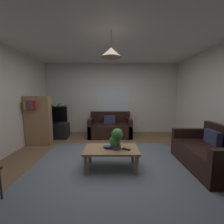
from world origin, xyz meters
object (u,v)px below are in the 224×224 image
object	(u,v)px
couch_right_side	(212,155)
book_on_table_0	(109,148)
coffee_table	(112,152)
tv_stand	(55,130)
book_on_table_1	(108,147)
potted_plant_on_table	(117,139)
remote_on_table_0	(127,149)
tv	(54,115)
couch_under_window	(111,128)
pendant_lamp	(112,52)
potted_palm_corner	(57,119)
bookshelf_corner	(39,120)

from	to	relation	value
couch_right_side	book_on_table_0	size ratio (longest dim) A/B	12.26
coffee_table	tv_stand	size ratio (longest dim) A/B	1.15
book_on_table_1	potted_plant_on_table	world-z (taller)	potted_plant_on_table
book_on_table_1	tv_stand	bearing A→B (deg)	133.00
couch_right_side	remote_on_table_0	bearing A→B (deg)	-87.14
coffee_table	potted_plant_on_table	size ratio (longest dim) A/B	2.56
couch_right_side	tv	size ratio (longest dim) A/B	1.56
coffee_table	tv_stand	world-z (taller)	tv_stand
potted_plant_on_table	book_on_table_1	bearing A→B (deg)	171.47
remote_on_table_0	tv_stand	xyz separation A→B (m)	(-2.18, 2.03, -0.17)
coffee_table	book_on_table_0	distance (m)	0.10
book_on_table_1	remote_on_table_0	world-z (taller)	book_on_table_1
tv_stand	tv	world-z (taller)	tv
couch_under_window	tv	distance (m)	1.94
pendant_lamp	potted_plant_on_table	bearing A→B (deg)	-18.54
book_on_table_1	coffee_table	bearing A→B (deg)	5.27
remote_on_table_0	pendant_lamp	bearing A→B (deg)	107.97
couch_under_window	coffee_table	distance (m)	2.21
couch_right_side	pendant_lamp	bearing A→B (deg)	-89.62
couch_right_side	potted_palm_corner	size ratio (longest dim) A/B	1.10
couch_right_side	potted_plant_on_table	distance (m)	1.89
couch_right_side	coffee_table	xyz separation A→B (m)	(-1.95, -0.01, 0.07)
couch_under_window	book_on_table_0	bearing A→B (deg)	-90.35
couch_under_window	tv_stand	world-z (taller)	couch_under_window
pendant_lamp	coffee_table	bearing A→B (deg)	-121.17
tv	bookshelf_corner	distance (m)	0.66
book_on_table_0	book_on_table_1	bearing A→B (deg)	-126.49
book_on_table_1	potted_plant_on_table	xyz separation A→B (m)	(0.16, -0.02, 0.17)
coffee_table	tv_stand	xyz separation A→B (m)	(-1.90, 1.96, -0.09)
couch_right_side	bookshelf_corner	world-z (taller)	bookshelf_corner
potted_plant_on_table	couch_under_window	bearing A→B (deg)	93.59
coffee_table	book_on_table_1	bearing A→B (deg)	-174.73
coffee_table	potted_palm_corner	distance (m)	3.23
bookshelf_corner	potted_plant_on_table	bearing A→B (deg)	-31.65
potted_palm_corner	pendant_lamp	xyz separation A→B (m)	(2.04, -2.49, 1.64)
potted_palm_corner	pendant_lamp	world-z (taller)	pendant_lamp
couch_right_side	bookshelf_corner	bearing A→B (deg)	-107.84
bookshelf_corner	book_on_table_1	bearing A→B (deg)	-33.15
potted_plant_on_table	potted_palm_corner	size ratio (longest dim) A/B	0.32
pendant_lamp	book_on_table_0	bearing A→B (deg)	178.64
couch_right_side	tv	bearing A→B (deg)	-116.56
book_on_table_1	pendant_lamp	size ratio (longest dim) A/B	0.33
couch_right_side	book_on_table_1	world-z (taller)	couch_right_side
potted_palm_corner	book_on_table_0	bearing A→B (deg)	-51.60
couch_under_window	pendant_lamp	xyz separation A→B (m)	(0.05, -2.21, 1.91)
couch_right_side	potted_palm_corner	distance (m)	4.70
remote_on_table_0	potted_palm_corner	world-z (taller)	potted_palm_corner
potted_palm_corner	bookshelf_corner	distance (m)	1.20
book_on_table_1	pendant_lamp	world-z (taller)	pendant_lamp
couch_under_window	remote_on_table_0	distance (m)	2.30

